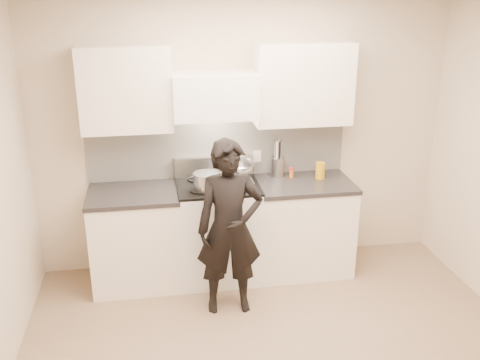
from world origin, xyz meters
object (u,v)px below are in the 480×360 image
object	(u,v)px
counter_right	(302,225)
utensil_crock	(278,165)
wok	(237,168)
person	(230,228)
stove	(218,230)

from	to	relation	value
counter_right	utensil_crock	bearing A→B (deg)	136.79
counter_right	wok	distance (m)	0.87
counter_right	person	size ratio (longest dim) A/B	0.60
stove	person	xyz separation A→B (m)	(0.02, -0.59, 0.29)
counter_right	wok	world-z (taller)	wok
stove	counter_right	xyz separation A→B (m)	(0.83, 0.00, -0.01)
counter_right	utensil_crock	world-z (taller)	utensil_crock
counter_right	wok	bearing A→B (deg)	169.10
wok	person	distance (m)	0.79
stove	counter_right	bearing A→B (deg)	0.00
stove	utensil_crock	world-z (taller)	utensil_crock
wok	utensil_crock	bearing A→B (deg)	10.72
stove	utensil_crock	distance (m)	0.85
stove	wok	bearing A→B (deg)	31.32
counter_right	person	world-z (taller)	person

